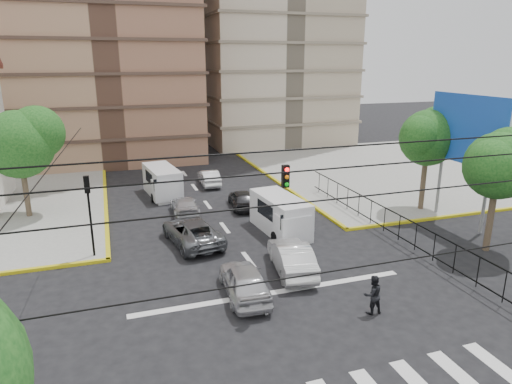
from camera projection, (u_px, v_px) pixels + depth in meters
name	position (u px, v px, depth m)	size (l,w,h in m)	color
ground	(283.00, 306.00, 19.78)	(160.00, 160.00, 0.00)	black
sidewalk_ne	(399.00, 169.00, 44.03)	(26.00, 26.00, 0.15)	gray
stop_line	(273.00, 293.00, 20.87)	(13.00, 0.40, 0.01)	silver
park_fence	(398.00, 242.00, 26.60)	(0.10, 22.50, 1.66)	black
billboard	(468.00, 132.00, 27.93)	(0.36, 6.20, 8.10)	slate
tree_park_a	(500.00, 162.00, 24.17)	(4.41, 3.60, 6.83)	#473828
tree_park_c	(429.00, 135.00, 30.76)	(4.65, 3.80, 7.25)	#473828
tree_tudor	(20.00, 141.00, 29.29)	(5.39, 4.40, 7.43)	#473828
traffic_light_nw	(89.00, 203.00, 23.65)	(0.28, 0.22, 4.40)	black
traffic_light_hanging	(307.00, 187.00, 16.27)	(18.00, 9.12, 0.92)	black
van_right_lane	(282.00, 216.00, 27.70)	(2.42, 5.15, 2.25)	silver
van_left_lane	(163.00, 183.00, 35.19)	(2.57, 5.20, 2.24)	silver
car_silver_front_left	(244.00, 280.00, 20.42)	(1.77, 4.39, 1.50)	silver
car_white_front_right	(292.00, 257.00, 22.80)	(1.63, 4.68, 1.54)	white
car_grey_mid_left	(192.00, 231.00, 26.26)	(2.43, 5.27, 1.47)	slate
car_silver_rear_left	(185.00, 206.00, 31.23)	(1.72, 4.24, 1.23)	#BBBBC0
car_darkgrey_mid_right	(242.00, 199.00, 32.60)	(1.57, 3.90, 1.33)	#27272A
car_white_rear_right	(209.00, 178.00, 38.48)	(1.39, 3.98, 1.31)	white
pedestrian_crosswalk	(373.00, 295.00, 18.98)	(0.83, 0.65, 1.72)	black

